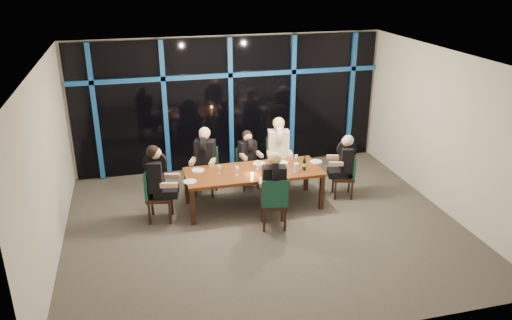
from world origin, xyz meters
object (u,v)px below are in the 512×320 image
object	(u,v)px
chair_far_right	(278,159)
diner_near_mid	(274,178)
diner_far_mid	(248,151)
diner_end_right	(345,157)
chair_near_mid	(274,201)
chair_end_left	(155,192)
water_pitcher	(296,168)
chair_far_mid	(247,165)
wine_bottle	(304,164)
chair_end_right	(347,173)
diner_end_left	(158,172)
diner_far_left	(205,152)
dining_table	(253,174)
chair_far_left	(206,168)
diner_far_right	(279,143)

from	to	relation	value
chair_far_right	diner_near_mid	xyz separation A→B (m)	(-0.60, -1.75, 0.38)
diner_far_mid	diner_end_right	world-z (taller)	diner_end_right
chair_near_mid	diner_end_right	size ratio (longest dim) A/B	1.14
chair_end_left	water_pitcher	size ratio (longest dim) A/B	5.44
chair_far_mid	diner_near_mid	bearing A→B (deg)	-97.48
chair_far_right	wine_bottle	distance (m)	1.14
chair_end_left	diner_far_mid	world-z (taller)	diner_far_mid
chair_end_right	diner_end_left	world-z (taller)	diner_end_left
diner_far_mid	diner_far_left	bearing A→B (deg)	176.04
chair_far_right	diner_near_mid	distance (m)	1.89
dining_table	wine_bottle	size ratio (longest dim) A/B	8.81
diner_near_mid	chair_near_mid	bearing A→B (deg)	90.00
water_pitcher	diner_far_left	bearing A→B (deg)	164.00
chair_far_left	diner_far_left	xyz separation A→B (m)	(-0.03, -0.08, 0.38)
diner_far_mid	diner_end_left	distance (m)	2.14
chair_far_left	chair_end_right	world-z (taller)	chair_far_left
chair_far_right	diner_far_right	xyz separation A→B (m)	(-0.01, -0.09, 0.41)
chair_near_mid	diner_far_right	size ratio (longest dim) A/B	0.99
chair_end_right	diner_far_mid	world-z (taller)	diner_far_mid
dining_table	chair_end_right	xyz separation A→B (m)	(1.94, -0.03, -0.18)
chair_end_left	dining_table	bearing A→B (deg)	-75.97
diner_far_mid	chair_end_right	bearing A→B (deg)	-35.82
dining_table	diner_far_left	distance (m)	1.16
diner_end_right	chair_near_mid	bearing A→B (deg)	-47.20
diner_far_left	diner_far_mid	world-z (taller)	diner_far_left
chair_far_mid	chair_end_right	world-z (taller)	chair_end_right
chair_near_mid	chair_far_right	bearing A→B (deg)	-98.73
dining_table	chair_far_right	world-z (taller)	chair_far_right
chair_near_mid	diner_end_right	xyz separation A→B (m)	(1.72, 0.94, 0.30)
dining_table	chair_end_left	distance (m)	1.88
diner_far_mid	wine_bottle	size ratio (longest dim) A/B	2.82
chair_far_mid	diner_far_left	world-z (taller)	diner_far_left
chair_far_right	diner_far_right	bearing A→B (deg)	-90.00
diner_far_mid	dining_table	bearing A→B (deg)	-106.18
diner_far_right	diner_near_mid	bearing A→B (deg)	-99.57
diner_far_right	diner_end_left	size ratio (longest dim) A/B	1.03
chair_far_left	diner_far_left	bearing A→B (deg)	-90.00
diner_near_mid	water_pitcher	bearing A→B (deg)	-126.02
chair_end_right	chair_near_mid	world-z (taller)	chair_near_mid
diner_end_right	diner_near_mid	xyz separation A→B (m)	(-1.71, -0.86, 0.09)
diner_end_right	diner_near_mid	size ratio (longest dim) A/B	0.90
dining_table	diner_near_mid	distance (m)	0.92
dining_table	diner_end_left	xyz separation A→B (m)	(-1.79, -0.11, 0.27)
diner_far_right	water_pitcher	distance (m)	1.08
chair_end_left	diner_far_left	bearing A→B (deg)	-39.25
chair_end_right	dining_table	bearing A→B (deg)	-76.74
diner_end_left	water_pitcher	size ratio (longest dim) A/B	5.30
diner_near_mid	dining_table	bearing A→B (deg)	-70.16
dining_table	diner_far_right	world-z (taller)	diner_far_right
chair_far_right	chair_end_left	world-z (taller)	chair_far_right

